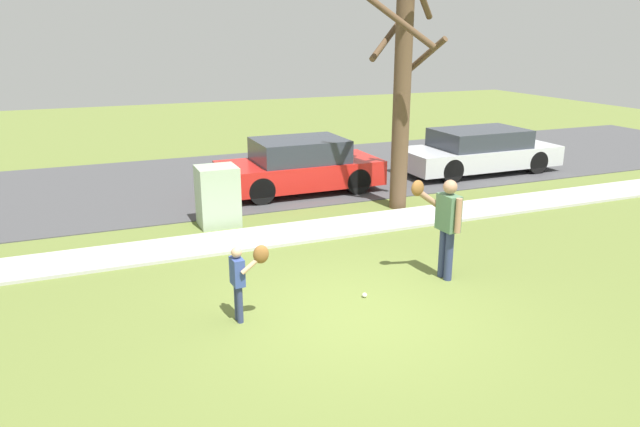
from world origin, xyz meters
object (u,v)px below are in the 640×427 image
object	(u,v)px
utility_cabinet	(218,196)
person_child	(243,273)
street_tree_near	(402,89)
parked_sedan_silver	(478,151)
baseball	(365,295)
person_adult	(445,219)
parked_hatchback_red	(300,166)

from	to	relation	value
utility_cabinet	person_child	bearing A→B (deg)	-98.62
person_child	street_tree_near	bearing A→B (deg)	37.65
utility_cabinet	parked_sedan_silver	distance (m)	8.22
street_tree_near	baseball	bearing A→B (deg)	-125.29
person_adult	parked_sedan_silver	xyz separation A→B (m)	(5.25, 6.14, -0.40)
street_tree_near	parked_sedan_silver	xyz separation A→B (m)	(3.88, 2.26, -2.06)
utility_cabinet	parked_sedan_silver	bearing A→B (deg)	13.84
person_adult	person_child	bearing A→B (deg)	0.88
parked_sedan_silver	street_tree_near	bearing A→B (deg)	-149.77
person_child	baseball	distance (m)	2.02
parked_sedan_silver	utility_cabinet	bearing A→B (deg)	-166.16
person_adult	street_tree_near	world-z (taller)	street_tree_near
street_tree_near	parked_sedan_silver	size ratio (longest dim) A/B	1.10
person_adult	parked_hatchback_red	size ratio (longest dim) A/B	0.41
parked_hatchback_red	street_tree_near	bearing A→B (deg)	-53.49
person_adult	street_tree_near	xyz separation A→B (m)	(1.38, 3.88, 1.66)
baseball	person_child	bearing A→B (deg)	-178.51
utility_cabinet	street_tree_near	size ratio (longest dim) A/B	0.25
parked_hatchback_red	person_adult	bearing A→B (deg)	-87.88
parked_hatchback_red	parked_sedan_silver	distance (m)	5.48
utility_cabinet	parked_hatchback_red	bearing A→B (deg)	36.71
person_adult	parked_hatchback_red	world-z (taller)	person_adult
person_adult	street_tree_near	size ratio (longest dim) A/B	0.33
person_child	utility_cabinet	bearing A→B (deg)	78.24
baseball	parked_sedan_silver	bearing A→B (deg)	43.13
baseball	person_adult	bearing A→B (deg)	7.19
baseball	utility_cabinet	size ratio (longest dim) A/B	0.06
person_child	baseball	xyz separation A→B (m)	(1.89, 0.05, -0.69)
person_child	street_tree_near	world-z (taller)	street_tree_near
person_child	parked_hatchback_red	world-z (taller)	parked_hatchback_red
person_child	utility_cabinet	size ratio (longest dim) A/B	0.91
person_child	baseball	bearing A→B (deg)	-1.65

